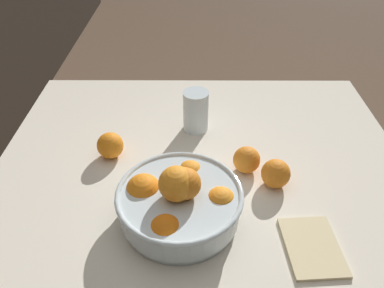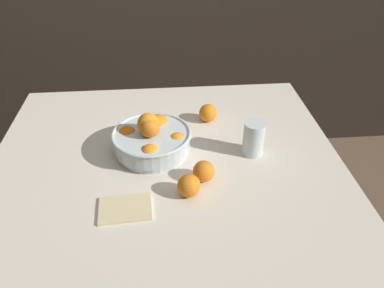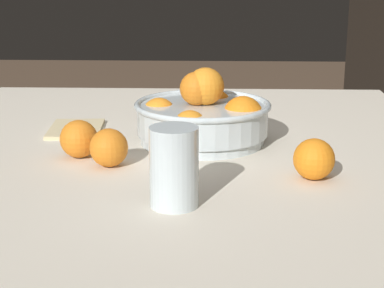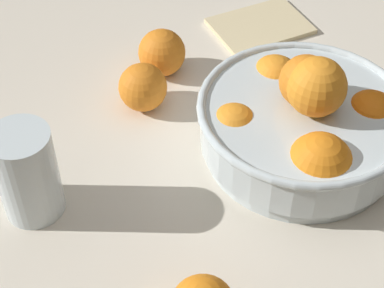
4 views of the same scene
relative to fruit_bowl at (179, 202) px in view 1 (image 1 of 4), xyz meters
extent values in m
cube|color=beige|center=(0.05, -0.05, -0.07)|extent=(1.22, 1.10, 0.03)
cylinder|color=#936B47|center=(0.60, -0.54, -0.45)|extent=(0.05, 0.05, 0.73)
cylinder|color=#936B47|center=(0.60, 0.44, -0.45)|extent=(0.05, 0.05, 0.73)
cylinder|color=silver|center=(0.00, 0.00, -0.04)|extent=(0.25, 0.25, 0.02)
cylinder|color=silver|center=(0.00, 0.00, 0.00)|extent=(0.27, 0.27, 0.06)
torus|color=silver|center=(0.00, 0.00, 0.02)|extent=(0.28, 0.28, 0.01)
sphere|color=orange|center=(0.09, -0.02, 0.00)|extent=(0.07, 0.07, 0.07)
sphere|color=orange|center=(0.02, 0.08, 0.01)|extent=(0.08, 0.08, 0.08)
sphere|color=orange|center=(-0.09, 0.02, 0.00)|extent=(0.07, 0.07, 0.07)
sphere|color=orange|center=(0.00, -0.09, 0.00)|extent=(0.07, 0.07, 0.07)
sphere|color=orange|center=(0.00, -0.01, 0.06)|extent=(0.07, 0.07, 0.07)
sphere|color=orange|center=(-0.01, 0.00, 0.06)|extent=(0.08, 0.08, 0.08)
cylinder|color=#F4A314|center=(0.35, -0.04, -0.01)|extent=(0.07, 0.07, 0.08)
cylinder|color=silver|center=(0.35, -0.04, 0.01)|extent=(0.07, 0.07, 0.12)
sphere|color=orange|center=(0.22, 0.19, -0.02)|extent=(0.07, 0.07, 0.07)
sphere|color=orange|center=(0.16, -0.17, -0.02)|extent=(0.07, 0.07, 0.07)
sphere|color=orange|center=(0.11, -0.23, -0.02)|extent=(0.07, 0.07, 0.07)
cube|color=beige|center=(-0.08, -0.28, -0.05)|extent=(0.16, 0.12, 0.01)
camera|label=1|loc=(-0.57, -0.03, 0.60)|focal=35.00mm
camera|label=2|loc=(0.05, -1.09, 0.74)|focal=35.00mm
camera|label=3|loc=(1.27, 0.02, 0.31)|focal=60.00mm
camera|label=4|loc=(0.36, 0.51, 0.57)|focal=60.00mm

